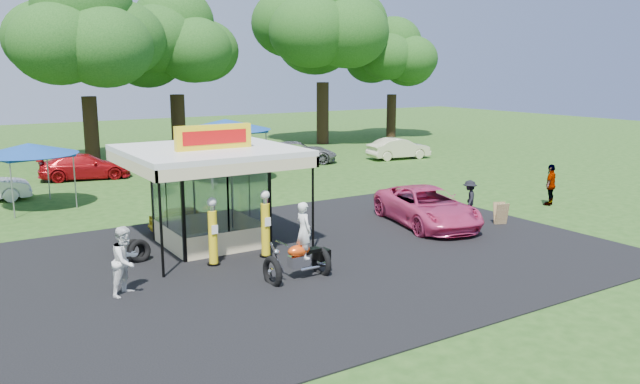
{
  "coord_description": "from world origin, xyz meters",
  "views": [
    {
      "loc": [
        -9.95,
        -14.54,
        5.99
      ],
      "look_at": [
        1.81,
        4.0,
        1.62
      ],
      "focal_mm": 35.0,
      "sensor_mm": 36.0,
      "label": 1
    }
  ],
  "objects_px": {
    "gas_station_kiosk": "(210,194)",
    "bg_car_d": "(298,152)",
    "pink_sedan": "(427,207)",
    "spectator_east_a": "(469,199)",
    "gas_pump_left": "(213,233)",
    "motorcycle": "(302,248)",
    "bg_car_b": "(85,167)",
    "bg_car_e": "(399,148)",
    "a_frame_sign": "(501,214)",
    "spectator_west": "(126,261)",
    "tent_west": "(28,149)",
    "spectator_east_b": "(551,185)",
    "gas_pump_right": "(265,226)",
    "bg_car_c": "(209,158)",
    "kiosk_car": "(188,218)",
    "tent_east": "(225,125)"
  },
  "relations": [
    {
      "from": "gas_station_kiosk",
      "to": "spectator_west",
      "type": "relative_size",
      "value": 2.85
    },
    {
      "from": "tent_east",
      "to": "gas_pump_right",
      "type": "bearing_deg",
      "value": -109.01
    },
    {
      "from": "spectator_east_a",
      "to": "bg_car_c",
      "type": "distance_m",
      "value": 17.41
    },
    {
      "from": "gas_pump_right",
      "to": "pink_sedan",
      "type": "relative_size",
      "value": 0.42
    },
    {
      "from": "spectator_east_b",
      "to": "bg_car_c",
      "type": "height_order",
      "value": "spectator_east_b"
    },
    {
      "from": "gas_station_kiosk",
      "to": "a_frame_sign",
      "type": "relative_size",
      "value": 6.18
    },
    {
      "from": "pink_sedan",
      "to": "spectator_east_a",
      "type": "xyz_separation_m",
      "value": [
        2.41,
        0.13,
        0.02
      ]
    },
    {
      "from": "tent_west",
      "to": "a_frame_sign",
      "type": "bearing_deg",
      "value": -41.03
    },
    {
      "from": "pink_sedan",
      "to": "bg_car_b",
      "type": "relative_size",
      "value": 1.11
    },
    {
      "from": "spectator_east_b",
      "to": "gas_pump_left",
      "type": "bearing_deg",
      "value": -22.15
    },
    {
      "from": "bg_car_b",
      "to": "bg_car_d",
      "type": "bearing_deg",
      "value": -84.33
    },
    {
      "from": "bg_car_d",
      "to": "tent_west",
      "type": "xyz_separation_m",
      "value": [
        -16.3,
        -5.07,
        1.88
      ]
    },
    {
      "from": "gas_station_kiosk",
      "to": "bg_car_d",
      "type": "height_order",
      "value": "gas_station_kiosk"
    },
    {
      "from": "tent_west",
      "to": "kiosk_car",
      "type": "bearing_deg",
      "value": -59.49
    },
    {
      "from": "motorcycle",
      "to": "pink_sedan",
      "type": "distance_m",
      "value": 7.8
    },
    {
      "from": "gas_pump_right",
      "to": "a_frame_sign",
      "type": "distance_m",
      "value": 9.75
    },
    {
      "from": "gas_pump_right",
      "to": "tent_east",
      "type": "relative_size",
      "value": 0.46
    },
    {
      "from": "gas_station_kiosk",
      "to": "gas_pump_left",
      "type": "distance_m",
      "value": 2.5
    },
    {
      "from": "bg_car_b",
      "to": "spectator_east_a",
      "type": "bearing_deg",
      "value": -136.05
    },
    {
      "from": "bg_car_e",
      "to": "gas_pump_left",
      "type": "bearing_deg",
      "value": 135.1
    },
    {
      "from": "gas_pump_right",
      "to": "spectator_east_a",
      "type": "height_order",
      "value": "gas_pump_right"
    },
    {
      "from": "bg_car_b",
      "to": "bg_car_c",
      "type": "bearing_deg",
      "value": -85.32
    },
    {
      "from": "a_frame_sign",
      "to": "pink_sedan",
      "type": "height_order",
      "value": "pink_sedan"
    },
    {
      "from": "motorcycle",
      "to": "tent_west",
      "type": "relative_size",
      "value": 0.58
    },
    {
      "from": "spectator_east_a",
      "to": "bg_car_b",
      "type": "relative_size",
      "value": 0.32
    },
    {
      "from": "bg_car_e",
      "to": "spectator_west",
      "type": "bearing_deg",
      "value": 133.2
    },
    {
      "from": "spectator_west",
      "to": "bg_car_e",
      "type": "xyz_separation_m",
      "value": [
        22.54,
        16.0,
        -0.25
      ]
    },
    {
      "from": "gas_pump_right",
      "to": "motorcycle",
      "type": "bearing_deg",
      "value": -91.85
    },
    {
      "from": "kiosk_car",
      "to": "tent_west",
      "type": "distance_m",
      "value": 8.73
    },
    {
      "from": "gas_pump_right",
      "to": "bg_car_c",
      "type": "relative_size",
      "value": 0.51
    },
    {
      "from": "gas_pump_right",
      "to": "bg_car_c",
      "type": "xyz_separation_m",
      "value": [
        5.23,
        17.38,
        -0.32
      ]
    },
    {
      "from": "a_frame_sign",
      "to": "bg_car_c",
      "type": "bearing_deg",
      "value": 127.37
    },
    {
      "from": "spectator_east_b",
      "to": "bg_car_b",
      "type": "relative_size",
      "value": 0.38
    },
    {
      "from": "tent_west",
      "to": "bg_car_e",
      "type": "bearing_deg",
      "value": 7.83
    },
    {
      "from": "spectator_west",
      "to": "bg_car_c",
      "type": "bearing_deg",
      "value": 23.62
    },
    {
      "from": "kiosk_car",
      "to": "tent_east",
      "type": "height_order",
      "value": "tent_east"
    },
    {
      "from": "bg_car_b",
      "to": "a_frame_sign",
      "type": "bearing_deg",
      "value": -138.2
    },
    {
      "from": "gas_station_kiosk",
      "to": "bg_car_d",
      "type": "xyz_separation_m",
      "value": [
        11.99,
        14.59,
        -1.09
      ]
    },
    {
      "from": "a_frame_sign",
      "to": "kiosk_car",
      "type": "height_order",
      "value": "kiosk_car"
    },
    {
      "from": "a_frame_sign",
      "to": "spectator_east_b",
      "type": "bearing_deg",
      "value": 39.59
    },
    {
      "from": "a_frame_sign",
      "to": "spectator_east_b",
      "type": "relative_size",
      "value": 0.48
    },
    {
      "from": "gas_station_kiosk",
      "to": "motorcycle",
      "type": "relative_size",
      "value": 2.3
    },
    {
      "from": "tent_west",
      "to": "tent_east",
      "type": "distance_m",
      "value": 9.92
    },
    {
      "from": "gas_pump_left",
      "to": "spectator_west",
      "type": "bearing_deg",
      "value": -159.7
    },
    {
      "from": "kiosk_car",
      "to": "bg_car_b",
      "type": "height_order",
      "value": "bg_car_b"
    },
    {
      "from": "bg_car_d",
      "to": "bg_car_c",
      "type": "bearing_deg",
      "value": 107.29
    },
    {
      "from": "bg_car_b",
      "to": "bg_car_d",
      "type": "relative_size",
      "value": 0.95
    },
    {
      "from": "bg_car_e",
      "to": "motorcycle",
      "type": "bearing_deg",
      "value": 141.98
    },
    {
      "from": "kiosk_car",
      "to": "spectator_east_a",
      "type": "xyz_separation_m",
      "value": [
        10.52,
        -4.01,
        0.28
      ]
    },
    {
      "from": "spectator_west",
      "to": "spectator_east_a",
      "type": "bearing_deg",
      "value": -31.92
    }
  ]
}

